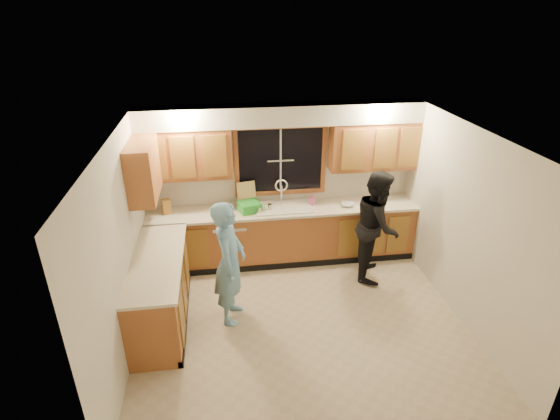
% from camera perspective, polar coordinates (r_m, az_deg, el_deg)
% --- Properties ---
extents(floor, '(4.20, 4.20, 0.00)m').
position_cam_1_polar(floor, '(5.96, 2.75, -14.41)').
color(floor, '#BDAB91').
rests_on(floor, ground).
extents(ceiling, '(4.20, 4.20, 0.00)m').
position_cam_1_polar(ceiling, '(4.75, 3.39, 9.36)').
color(ceiling, white).
extents(wall_back, '(4.20, 0.00, 4.20)m').
position_cam_1_polar(wall_back, '(6.93, 0.06, 3.78)').
color(wall_back, silver).
rests_on(wall_back, ground).
extents(wall_left, '(0.00, 3.80, 3.80)m').
position_cam_1_polar(wall_left, '(5.29, -19.99, -5.24)').
color(wall_left, silver).
rests_on(wall_left, ground).
extents(wall_right, '(0.00, 3.80, 3.80)m').
position_cam_1_polar(wall_right, '(5.98, 23.22, -2.16)').
color(wall_right, silver).
rests_on(wall_right, ground).
extents(base_cabinets_back, '(4.20, 0.60, 0.88)m').
position_cam_1_polar(base_cabinets_back, '(7.01, 0.41, -3.28)').
color(base_cabinets_back, '#A15B2E').
rests_on(base_cabinets_back, ground).
extents(base_cabinets_left, '(0.60, 1.90, 0.88)m').
position_cam_1_polar(base_cabinets_left, '(5.96, -15.37, -10.12)').
color(base_cabinets_left, '#A15B2E').
rests_on(base_cabinets_left, ground).
extents(countertop_back, '(4.20, 0.63, 0.04)m').
position_cam_1_polar(countertop_back, '(6.79, 0.44, 0.06)').
color(countertop_back, beige).
rests_on(countertop_back, base_cabinets_back).
extents(countertop_left, '(0.63, 1.90, 0.04)m').
position_cam_1_polar(countertop_left, '(5.70, -15.76, -6.34)').
color(countertop_left, beige).
rests_on(countertop_left, base_cabinets_left).
extents(upper_cabinets_left, '(1.35, 0.33, 0.75)m').
position_cam_1_polar(upper_cabinets_left, '(6.54, -12.28, 7.19)').
color(upper_cabinets_left, '#A15B2E').
rests_on(upper_cabinets_left, wall_back).
extents(upper_cabinets_right, '(1.35, 0.33, 0.75)m').
position_cam_1_polar(upper_cabinets_right, '(6.93, 12.13, 8.24)').
color(upper_cabinets_right, '#A15B2E').
rests_on(upper_cabinets_right, wall_back).
extents(upper_cabinets_return, '(0.33, 0.90, 0.75)m').
position_cam_1_polar(upper_cabinets_return, '(6.02, -17.43, 4.99)').
color(upper_cabinets_return, '#A15B2E').
rests_on(upper_cabinets_return, wall_left).
extents(soffit, '(4.20, 0.35, 0.30)m').
position_cam_1_polar(soffit, '(6.44, 0.29, 12.33)').
color(soffit, beige).
rests_on(soffit, wall_back).
extents(window_frame, '(1.44, 0.03, 1.14)m').
position_cam_1_polar(window_frame, '(6.80, 0.07, 6.49)').
color(window_frame, black).
rests_on(window_frame, wall_back).
extents(sink, '(0.86, 0.52, 0.57)m').
position_cam_1_polar(sink, '(6.82, 0.41, -0.14)').
color(sink, white).
rests_on(sink, countertop_back).
extents(dishwasher, '(0.60, 0.56, 0.82)m').
position_cam_1_polar(dishwasher, '(6.96, -6.54, -4.00)').
color(dishwasher, white).
rests_on(dishwasher, floor).
extents(stove, '(0.58, 0.75, 0.90)m').
position_cam_1_polar(stove, '(5.50, -15.99, -13.47)').
color(stove, white).
rests_on(stove, floor).
extents(man, '(0.51, 0.68, 1.68)m').
position_cam_1_polar(man, '(5.59, -6.60, -6.88)').
color(man, '#6DA5CF').
rests_on(man, floor).
extents(woman, '(0.87, 0.98, 1.68)m').
position_cam_1_polar(woman, '(6.60, 12.58, -1.96)').
color(woman, black).
rests_on(woman, floor).
extents(knife_block, '(0.16, 0.14, 0.23)m').
position_cam_1_polar(knife_block, '(6.79, -14.61, 0.44)').
color(knife_block, '#A16E2C').
rests_on(knife_block, countertop_back).
extents(cutting_board, '(0.31, 0.16, 0.39)m').
position_cam_1_polar(cutting_board, '(6.82, -4.39, 2.09)').
color(cutting_board, tan).
rests_on(cutting_board, countertop_back).
extents(dish_crate, '(0.38, 0.37, 0.15)m').
position_cam_1_polar(dish_crate, '(6.68, -4.01, 0.45)').
color(dish_crate, green).
rests_on(dish_crate, countertop_back).
extents(soap_bottle, '(0.11, 0.11, 0.19)m').
position_cam_1_polar(soap_bottle, '(6.89, 4.21, 1.42)').
color(soap_bottle, '#DD548D').
rests_on(soap_bottle, countertop_back).
extents(bowl, '(0.24, 0.24, 0.05)m').
position_cam_1_polar(bowl, '(6.93, 8.83, 0.71)').
color(bowl, silver).
rests_on(bowl, countertop_back).
extents(can_left, '(0.07, 0.07, 0.11)m').
position_cam_1_polar(can_left, '(6.58, -2.68, -0.13)').
color(can_left, '#B7A88D').
rests_on(can_left, countertop_back).
extents(can_right, '(0.07, 0.07, 0.11)m').
position_cam_1_polar(can_right, '(6.68, -1.33, 0.32)').
color(can_right, '#B7A88D').
rests_on(can_right, countertop_back).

